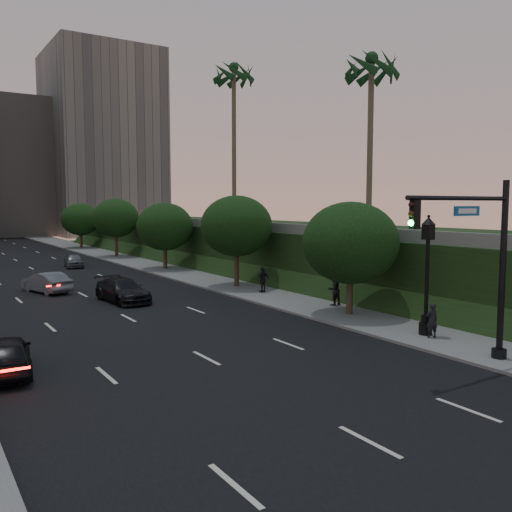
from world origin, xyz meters
TOP-DOWN VIEW (x-y plane):
  - ground at (0.00, 0.00)m, footprint 160.00×160.00m
  - road_surface at (0.00, 30.00)m, footprint 16.00×140.00m
  - sidewalk_right at (10.25, 30.00)m, footprint 4.50×140.00m
  - embankment at (22.00, 28.00)m, footprint 18.00×90.00m
  - parapet_wall at (13.50, 28.00)m, footprint 0.35×90.00m
  - office_block_mid at (6.00, 102.00)m, footprint 22.00×18.00m
  - office_block_right at (24.00, 96.00)m, footprint 20.00×22.00m
  - tree_right_a at (10.30, 8.00)m, footprint 5.20×5.20m
  - tree_right_b at (10.30, 20.00)m, footprint 5.20×5.20m
  - tree_right_c at (10.30, 33.00)m, footprint 5.20×5.20m
  - tree_right_d at (10.30, 47.00)m, footprint 5.20×5.20m
  - tree_right_e at (10.30, 62.00)m, footprint 5.20×5.20m
  - palm_mid at (17.50, 14.00)m, footprint 3.20×3.20m
  - palm_far at (16.00, 30.00)m, footprint 3.20×3.20m
  - traffic_signal_mast at (8.29, -1.49)m, footprint 5.68×0.56m
  - street_lamp at (10.02, 2.61)m, footprint 0.64×0.64m
  - sedan_near_left at (-6.97, 7.07)m, footprint 2.30×4.46m
  - sedan_mid_left at (-1.84, 25.26)m, footprint 2.75×4.62m
  - sedan_near_right at (1.40, 18.97)m, footprint 2.49×5.23m
  - sedan_far_right at (3.65, 39.69)m, footprint 2.14×4.16m
  - pedestrian_a at (9.79, 2.07)m, footprint 0.65×0.53m
  - pedestrian_b at (11.27, 10.42)m, footprint 0.97×0.79m
  - pedestrian_c at (10.35, 16.60)m, footprint 1.08×0.60m

SIDE VIEW (x-z plane):
  - ground at x=0.00m, z-range 0.00..0.00m
  - road_surface at x=0.00m, z-range 0.00..0.02m
  - sidewalk_right at x=10.25m, z-range 0.00..0.15m
  - sedan_far_right at x=3.65m, z-range 0.00..1.35m
  - sedan_mid_left at x=-1.84m, z-range 0.00..1.44m
  - sedan_near_left at x=-6.97m, z-range 0.00..1.45m
  - sedan_near_right at x=1.40m, z-range 0.00..1.47m
  - pedestrian_a at x=9.79m, z-range 0.15..1.70m
  - pedestrian_c at x=10.35m, z-range 0.15..1.89m
  - pedestrian_b at x=11.27m, z-range 0.15..2.03m
  - embankment at x=22.00m, z-range 0.00..4.00m
  - street_lamp at x=10.02m, z-range -0.18..5.44m
  - traffic_signal_mast at x=8.29m, z-range 0.17..7.17m
  - tree_right_a at x=10.30m, z-range 0.90..7.14m
  - tree_right_c at x=10.30m, z-range 0.90..7.14m
  - tree_right_e at x=10.30m, z-range 0.90..7.14m
  - parapet_wall at x=13.50m, z-range 4.00..4.70m
  - tree_right_b at x=10.30m, z-range 1.15..7.88m
  - tree_right_d at x=10.30m, z-range 1.15..7.88m
  - office_block_mid at x=6.00m, z-range 0.00..26.00m
  - palm_mid at x=17.50m, z-range 8.82..21.82m
  - palm_far at x=16.00m, z-range 9.89..25.39m
  - office_block_right at x=24.00m, z-range 0.00..36.00m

